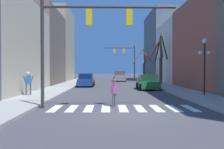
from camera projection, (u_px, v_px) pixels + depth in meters
ground_plane at (125, 115)px, 11.97m from camera, size 240.00×240.00×0.00m
building_row_left at (26, 44)px, 30.71m from camera, size 6.00×46.36×12.53m
building_row_right at (199, 38)px, 31.99m from camera, size 6.00×52.58×13.87m
crosswalk_stripes at (123, 108)px, 13.91m from camera, size 7.65×2.60×0.01m
traffic_signal_near at (83, 29)px, 13.92m from camera, size 7.21×0.28×5.79m
traffic_signal_far at (126, 56)px, 49.14m from camera, size 5.93×0.28×6.53m
street_lamp_right_corner at (205, 55)px, 19.49m from camera, size 0.95×0.36×4.23m
car_driving_away_lane at (86, 80)px, 31.82m from camera, size 1.99×4.58×1.59m
car_parked_left_near at (120, 77)px, 45.80m from camera, size 2.18×4.44×1.82m
car_parked_right_far at (148, 82)px, 27.13m from camera, size 2.10×4.52×1.54m
pedestrian_crossing_street at (28, 81)px, 19.65m from camera, size 0.74×0.34×1.74m
pedestrian_on_left_sidewalk at (114, 90)px, 14.60m from camera, size 0.36×0.64×1.56m
street_tree_right_far at (160, 59)px, 35.32m from camera, size 2.34×4.13×6.87m
street_tree_right_near at (144, 64)px, 44.65m from camera, size 3.84×2.66×5.70m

